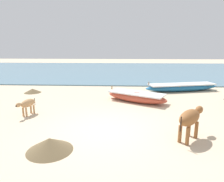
# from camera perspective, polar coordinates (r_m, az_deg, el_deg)

# --- Properties ---
(ground) EXTENTS (80.00, 80.00, 0.00)m
(ground) POSITION_cam_1_polar(r_m,az_deg,el_deg) (7.11, -1.55, -10.94)
(ground) COLOR beige
(sea_water) EXTENTS (60.00, 20.00, 0.08)m
(sea_water) POSITION_cam_1_polar(r_m,az_deg,el_deg) (24.42, 1.77, 6.02)
(sea_water) COLOR slate
(sea_water) RESTS_ON ground
(fishing_boat_3) EXTENTS (3.37, 2.48, 0.70)m
(fishing_boat_3) POSITION_cam_1_polar(r_m,az_deg,el_deg) (10.53, 6.97, -1.60)
(fishing_boat_3) COLOR #B74733
(fishing_boat_3) RESTS_ON ground
(fishing_boat_5) EXTENTS (5.02, 2.10, 0.68)m
(fishing_boat_5) POSITION_cam_1_polar(r_m,az_deg,el_deg) (13.74, 19.30, 1.08)
(fishing_boat_5) COLOR #1E669E
(fishing_boat_5) RESTS_ON ground
(cow_adult_brown) EXTENTS (1.19, 1.29, 0.98)m
(cow_adult_brown) POSITION_cam_1_polar(r_m,az_deg,el_deg) (6.59, 21.47, -7.27)
(cow_adult_brown) COLOR brown
(cow_adult_brown) RESTS_ON ground
(calf_near_tan) EXTENTS (0.52, 1.04, 0.69)m
(calf_near_tan) POSITION_cam_1_polar(r_m,az_deg,el_deg) (9.08, -23.06, -3.40)
(calf_near_tan) COLOR tan
(calf_near_tan) RESTS_ON ground
(debris_pile_0) EXTENTS (1.39, 1.39, 0.26)m
(debris_pile_0) POSITION_cam_1_polar(r_m,az_deg,el_deg) (13.49, -21.78, 0.09)
(debris_pile_0) COLOR brown
(debris_pile_0) RESTS_ON ground
(debris_pile_1) EXTENTS (1.59, 1.59, 0.37)m
(debris_pile_1) POSITION_cam_1_polar(r_m,az_deg,el_deg) (5.98, -17.41, -14.37)
(debris_pile_1) COLOR brown
(debris_pile_1) RESTS_ON ground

